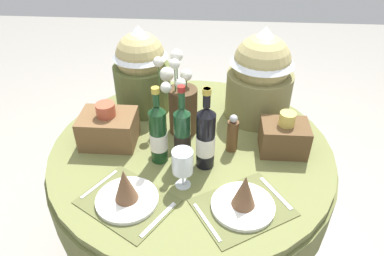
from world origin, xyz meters
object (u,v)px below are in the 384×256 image
object	(u,v)px
wine_bottle_centre	(158,134)
woven_basket_side_left	(109,128)
gift_tub_back_left	(141,66)
woven_basket_side_right	(284,137)
flower_vase	(181,103)
wine_glass_left	(183,162)
wine_bottle_right	(182,135)
place_setting_left	(126,193)
place_setting_right	(244,199)
dining_table	(192,169)
gift_tub_back_right	(261,71)
wine_bottle_left	(206,137)
pepper_mill	(232,134)

from	to	relation	value
wine_bottle_centre	woven_basket_side_left	distance (m)	0.28
gift_tub_back_left	woven_basket_side_right	world-z (taller)	gift_tub_back_left
flower_vase	wine_glass_left	bearing A→B (deg)	-83.77
wine_bottle_right	place_setting_left	bearing A→B (deg)	-125.88
place_setting_left	place_setting_right	distance (m)	0.44
flower_vase	woven_basket_side_right	distance (m)	0.49
place_setting_left	wine_glass_left	size ratio (longest dim) A/B	2.45
dining_table	place_setting_left	distance (m)	0.46
gift_tub_back_right	woven_basket_side_left	world-z (taller)	gift_tub_back_right
flower_vase	gift_tub_back_left	distance (m)	0.31
wine_bottle_left	pepper_mill	bearing A→B (deg)	44.32
wine_bottle_right	pepper_mill	bearing A→B (deg)	22.19
wine_glass_left	flower_vase	bearing A→B (deg)	96.23
wine_glass_left	wine_bottle_left	bearing A→B (deg)	57.48
dining_table	woven_basket_side_left	world-z (taller)	woven_basket_side_left
flower_vase	place_setting_right	bearing A→B (deg)	-60.21
place_setting_left	woven_basket_side_right	bearing A→B (deg)	29.66
flower_vase	wine_bottle_right	size ratio (longest dim) A/B	1.13
gift_tub_back_left	gift_tub_back_right	bearing A→B (deg)	-3.69
wine_glass_left	woven_basket_side_left	size ratio (longest dim) A/B	0.70
dining_table	wine_bottle_left	world-z (taller)	wine_bottle_left
pepper_mill	woven_basket_side_right	size ratio (longest dim) A/B	0.91
dining_table	gift_tub_back_left	bearing A→B (deg)	130.21
wine_bottle_right	gift_tub_back_left	distance (m)	0.50
dining_table	wine_bottle_centre	distance (m)	0.33
place_setting_left	woven_basket_side_left	xyz separation A→B (m)	(-0.16, 0.37, 0.03)
dining_table	gift_tub_back_left	size ratio (longest dim) A/B	2.93
pepper_mill	wine_bottle_right	bearing A→B (deg)	-157.81
place_setting_right	wine_glass_left	bearing A→B (deg)	155.87
pepper_mill	wine_bottle_left	bearing A→B (deg)	-135.68
dining_table	gift_tub_back_right	bearing A→B (deg)	42.55
wine_bottle_right	wine_glass_left	world-z (taller)	wine_bottle_right
dining_table	wine_bottle_centre	bearing A→B (deg)	-142.42
wine_bottle_right	gift_tub_back_right	bearing A→B (deg)	48.12
pepper_mill	gift_tub_back_left	size ratio (longest dim) A/B	0.42
wine_glass_left	woven_basket_side_left	distance (m)	0.45
flower_vase	pepper_mill	xyz separation A→B (m)	(0.24, -0.13, -0.07)
wine_bottle_left	wine_glass_left	size ratio (longest dim) A/B	2.16
woven_basket_side_right	dining_table	bearing A→B (deg)	-179.90
wine_bottle_left	wine_bottle_right	bearing A→B (deg)	165.60
wine_bottle_centre	gift_tub_back_left	xyz separation A→B (m)	(-0.14, 0.43, 0.10)
place_setting_left	pepper_mill	size ratio (longest dim) A/B	2.28
wine_bottle_centre	woven_basket_side_right	bearing A→B (deg)	10.68
place_setting_right	pepper_mill	xyz separation A→B (m)	(-0.04, 0.35, 0.04)
flower_vase	wine_bottle_centre	size ratio (longest dim) A/B	1.15
place_setting_right	woven_basket_side_right	bearing A→B (deg)	61.85
place_setting_left	pepper_mill	xyz separation A→B (m)	(0.40, 0.35, 0.04)
flower_vase	wine_glass_left	xyz separation A→B (m)	(0.04, -0.38, -0.03)
wine_bottle_centre	pepper_mill	size ratio (longest dim) A/B	1.92
wine_bottle_right	woven_basket_side_left	distance (m)	0.37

